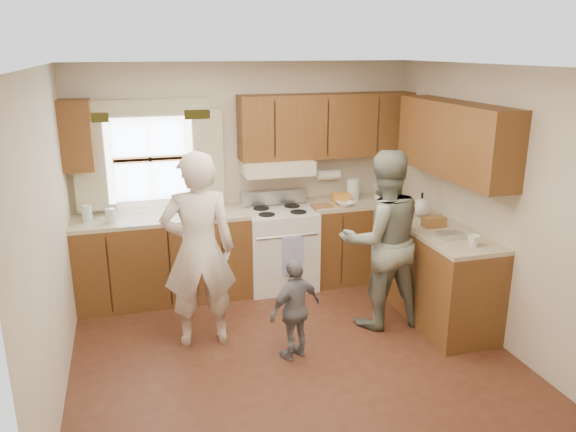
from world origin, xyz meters
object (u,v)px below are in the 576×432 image
object	(u,v)px
woman_left	(199,251)
stove	(280,247)
woman_right	(382,240)
child	(295,309)

from	to	relation	value
woman_left	stove	bearing A→B (deg)	-130.93
woman_right	child	size ratio (longest dim) A/B	1.90
stove	woman_right	world-z (taller)	woman_right
stove	woman_right	size ratio (longest dim) A/B	0.61
stove	child	bearing A→B (deg)	-100.36
stove	woman_left	world-z (taller)	woman_left
woman_right	child	distance (m)	1.14
child	woman_right	bearing A→B (deg)	178.23
child	stove	bearing A→B (deg)	-123.77
woman_right	woman_left	bearing A→B (deg)	-3.54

